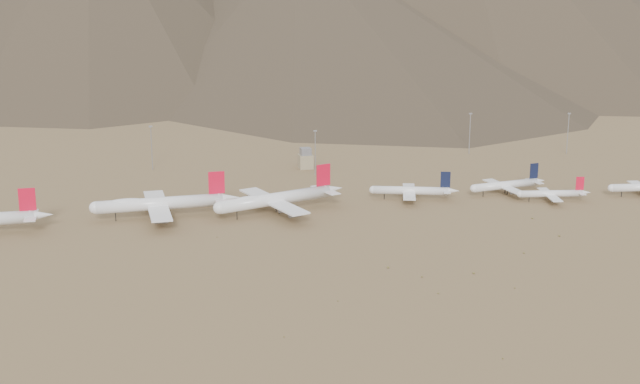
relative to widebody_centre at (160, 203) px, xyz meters
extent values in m
plane|color=#93784C|center=(57.02, -34.95, -7.19)|extent=(3000.00, 3000.00, 0.00)
cone|color=white|center=(-52.64, -8.57, 0.07)|extent=(10.11, 5.25, 5.21)
cube|color=white|center=(-57.13, -8.59, 0.21)|extent=(5.12, 19.54, 0.35)
cube|color=red|center=(-58.25, -8.60, 7.66)|extent=(7.29, 0.55, 10.27)
cylinder|color=white|center=(-0.30, -0.01, -0.08)|extent=(58.61, 8.06, 6.04)
sphere|color=white|center=(-29.50, -1.02, -0.08)|extent=(5.92, 5.92, 5.92)
cone|color=white|center=(32.41, 1.12, 0.38)|extent=(10.70, 5.80, 5.43)
cube|color=white|center=(-1.47, -0.05, -0.98)|extent=(11.20, 53.86, 0.75)
cube|color=white|center=(27.73, 0.96, 0.53)|extent=(5.96, 20.53, 0.36)
cube|color=red|center=(26.57, 0.92, 8.30)|extent=(7.61, 0.81, 10.71)
cylinder|color=black|center=(-20.74, -0.72, -5.14)|extent=(0.39, 0.39, 4.09)
cylinder|color=black|center=(0.82, 1.54, -5.14)|extent=(0.49, 0.49, 4.09)
cylinder|color=black|center=(0.92, -1.48, -5.14)|extent=(0.49, 0.49, 4.09)
ellipsoid|color=white|center=(-15.48, -0.54, 1.58)|extent=(18.85, 5.17, 3.62)
cylinder|color=slate|center=(-1.84, 10.66, -2.48)|extent=(5.93, 2.92, 2.72)
cylinder|color=slate|center=(-1.10, -10.76, -2.48)|extent=(5.93, 2.92, 2.72)
cylinder|color=slate|center=(-2.17, 20.29, -2.48)|extent=(5.93, 2.92, 2.72)
cylinder|color=slate|center=(-0.76, -20.39, -2.48)|extent=(5.93, 2.92, 2.72)
cylinder|color=white|center=(53.79, -3.88, -0.08)|extent=(57.23, 24.54, 6.03)
sphere|color=white|center=(26.15, -13.29, -0.08)|extent=(5.91, 5.91, 5.91)
cone|color=white|center=(84.75, 6.66, 0.37)|extent=(11.70, 8.53, 5.43)
cube|color=white|center=(52.69, -4.26, -0.99)|extent=(26.10, 53.69, 0.75)
cube|color=white|center=(80.33, 5.15, 0.52)|extent=(11.53, 20.95, 0.36)
cube|color=red|center=(79.22, 4.78, 8.29)|extent=(7.36, 2.96, 10.71)
cylinder|color=black|center=(34.44, -10.47, -5.14)|extent=(0.39, 0.39, 4.09)
cylinder|color=black|center=(54.41, -2.08, -5.14)|extent=(0.49, 0.49, 4.09)
cylinder|color=black|center=(55.38, -4.93, -5.14)|extent=(0.49, 0.49, 4.09)
ellipsoid|color=white|center=(39.42, -8.78, 1.58)|extent=(19.15, 10.31, 3.62)
cylinder|color=slate|center=(49.24, 5.88, -2.48)|extent=(6.40, 4.45, 2.72)
cylinder|color=slate|center=(56.14, -14.39, -2.48)|extent=(6.40, 4.45, 2.72)
cylinder|color=slate|center=(46.13, 15.00, -2.48)|extent=(6.40, 4.45, 2.72)
cylinder|color=slate|center=(59.24, -23.52, -2.48)|extent=(6.40, 4.45, 2.72)
cylinder|color=white|center=(124.45, 5.51, -2.36)|extent=(37.03, 15.03, 4.07)
sphere|color=white|center=(106.53, 11.08, -2.36)|extent=(3.99, 3.99, 3.99)
cone|color=white|center=(144.51, -0.73, -2.06)|extent=(7.54, 5.51, 3.67)
cube|color=white|center=(123.73, 5.73, -2.97)|extent=(15.28, 32.49, 0.51)
cube|color=white|center=(141.64, 0.16, -1.96)|extent=(6.85, 12.67, 0.24)
cube|color=black|center=(140.93, 0.38, 3.69)|extent=(4.77, 1.80, 8.04)
cylinder|color=black|center=(111.91, 9.41, -5.79)|extent=(0.43, 0.43, 2.79)
cylinder|color=black|center=(125.47, 6.26, -5.79)|extent=(0.54, 0.54, 2.79)
cylinder|color=black|center=(124.86, 4.31, -5.79)|extent=(0.54, 0.54, 2.79)
cylinder|color=slate|center=(126.40, 14.33, -3.98)|extent=(4.13, 2.86, 1.83)
cylinder|color=slate|center=(121.06, -2.87, -3.98)|extent=(4.13, 2.86, 1.83)
cylinder|color=white|center=(175.69, 5.50, -2.38)|extent=(37.55, 9.99, 4.06)
sphere|color=white|center=(157.24, 2.51, -2.38)|extent=(3.98, 3.98, 3.98)
cone|color=white|center=(196.35, 8.85, -2.08)|extent=(7.23, 4.68, 3.65)
cube|color=white|center=(174.95, 5.38, -2.99)|extent=(11.03, 32.58, 0.51)
cube|color=white|center=(193.40, 8.37, -1.97)|extent=(5.27, 12.56, 0.24)
cube|color=black|center=(192.66, 8.25, 3.65)|extent=(4.86, 1.14, 8.01)
cylinder|color=black|center=(162.77, 3.41, -5.80)|extent=(0.43, 0.43, 2.78)
cylinder|color=black|center=(176.26, 6.62, -5.80)|extent=(0.53, 0.53, 2.78)
cylinder|color=black|center=(176.59, 4.62, -5.80)|extent=(0.53, 0.53, 2.78)
cylinder|color=slate|center=(173.51, 14.24, -3.99)|extent=(3.98, 2.40, 1.83)
cylinder|color=slate|center=(176.38, -3.48, -3.99)|extent=(3.98, 2.40, 1.83)
cylinder|color=white|center=(192.13, -12.77, -3.16)|extent=(31.50, 8.31, 3.40)
sphere|color=white|center=(176.65, -10.29, -3.16)|extent=(3.34, 3.34, 3.34)
cone|color=white|center=(209.46, -15.54, -2.90)|extent=(6.06, 3.92, 3.06)
cube|color=white|center=(191.51, -12.67, -3.67)|extent=(9.20, 27.33, 0.43)
cube|color=white|center=(206.99, -15.14, -2.81)|extent=(4.40, 10.53, 0.20)
cube|color=red|center=(206.37, -15.04, 1.91)|extent=(4.07, 0.95, 6.72)
cylinder|color=black|center=(181.29, -11.04, -6.02)|extent=(0.36, 0.36, 2.33)
cylinder|color=black|center=(192.88, -12.03, -6.02)|extent=(0.45, 0.45, 2.33)
cylinder|color=black|center=(192.61, -13.71, -6.02)|extent=(0.45, 0.45, 2.33)
cylinder|color=slate|center=(192.69, -5.24, -4.51)|extent=(3.34, 2.01, 1.53)
cylinder|color=slate|center=(190.32, -20.10, -4.51)|extent=(3.34, 2.01, 1.53)
sphere|color=white|center=(226.16, -11.76, -2.47)|extent=(3.90, 3.90, 3.90)
cylinder|color=black|center=(231.60, -12.53, -5.82)|extent=(0.42, 0.42, 2.72)
cylinder|color=slate|center=(244.82, -5.52, -4.06)|extent=(3.88, 2.29, 1.79)
cube|color=gray|center=(87.02, 85.05, -3.19)|extent=(8.00, 8.00, 8.00)
cube|color=slate|center=(87.02, 85.05, 2.81)|extent=(6.00, 6.00, 4.00)
cylinder|color=gray|center=(0.20, 100.78, 5.31)|extent=(0.50, 0.50, 25.00)
cube|color=gray|center=(0.20, 100.78, 18.11)|extent=(2.00, 0.60, 0.80)
cylinder|color=gray|center=(88.80, 67.22, 5.31)|extent=(0.50, 0.50, 25.00)
cube|color=gray|center=(88.80, 67.22, 18.11)|extent=(2.00, 0.60, 0.80)
cylinder|color=gray|center=(194.27, 101.22, 5.31)|extent=(0.50, 0.50, 25.00)
cube|color=gray|center=(194.27, 101.22, 18.11)|extent=(2.00, 0.60, 0.80)
cylinder|color=gray|center=(253.77, 88.32, 5.31)|extent=(0.50, 0.50, 25.00)
cube|color=gray|center=(253.77, 88.32, 18.11)|extent=(2.00, 0.60, 0.80)
ellipsoid|color=olive|center=(169.07, -67.02, -6.86)|extent=(1.01, 1.01, 0.65)
ellipsoid|color=olive|center=(123.09, -121.61, -6.99)|extent=(0.59, 0.59, 0.40)
ellipsoid|color=olive|center=(169.60, -39.36, -6.89)|extent=(1.02, 1.02, 0.59)
ellipsoid|color=olive|center=(93.43, -102.83, -6.96)|extent=(0.80, 0.80, 0.45)
ellipsoid|color=olive|center=(114.18, -103.64, -6.83)|extent=(1.01, 1.01, 0.72)
ellipsoid|color=olive|center=(83.76, -90.08, -6.80)|extent=(0.98, 0.98, 0.78)
ellipsoid|color=olive|center=(93.53, -120.61, -6.95)|extent=(0.71, 0.71, 0.48)
ellipsoid|color=olive|center=(94.03, -176.39, -6.96)|extent=(0.51, 0.51, 0.44)
ellipsoid|color=olive|center=(56.11, -119.69, -7.02)|extent=(0.58, 0.58, 0.33)
ellipsoid|color=olive|center=(22.36, -35.61, -7.00)|extent=(0.52, 0.52, 0.37)
ellipsoid|color=olive|center=(143.65, -85.37, -6.86)|extent=(0.78, 0.78, 0.66)
ellipsoid|color=olive|center=(31.88, -145.96, -7.02)|extent=(0.51, 0.51, 0.33)
camera|label=1|loc=(-14.83, -407.21, 111.21)|focal=50.00mm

